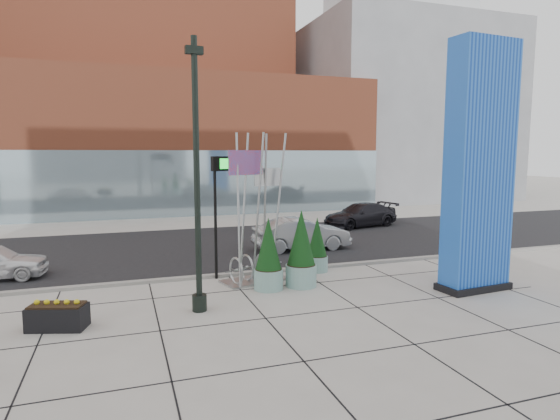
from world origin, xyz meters
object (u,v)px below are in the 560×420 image
object	(u,v)px
car_silver_mid	(301,234)
overhead_street_sign	(235,174)
blue_pylon	(479,172)
lamp_post	(197,203)
public_art_sculpture	(255,243)

from	to	relation	value
car_silver_mid	overhead_street_sign	bearing A→B (deg)	132.90
blue_pylon	lamp_post	world-z (taller)	blue_pylon
blue_pylon	overhead_street_sign	bearing A→B (deg)	144.87
lamp_post	car_silver_mid	xyz separation A→B (m)	(6.28, 7.46, -2.54)
overhead_street_sign	car_silver_mid	bearing A→B (deg)	24.29
blue_pylon	overhead_street_sign	world-z (taller)	blue_pylon
blue_pylon	car_silver_mid	distance (m)	9.55
overhead_street_sign	car_silver_mid	xyz separation A→B (m)	(4.27, 3.96, -3.22)
blue_pylon	car_silver_mid	world-z (taller)	blue_pylon
blue_pylon	car_silver_mid	xyz separation A→B (m)	(-3.25, 8.32, -3.36)
blue_pylon	public_art_sculpture	bearing A→B (deg)	148.03
car_silver_mid	public_art_sculpture	bearing A→B (deg)	141.81
lamp_post	car_silver_mid	size ratio (longest dim) A/B	1.70
public_art_sculpture	car_silver_mid	size ratio (longest dim) A/B	1.16
lamp_post	public_art_sculpture	world-z (taller)	lamp_post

